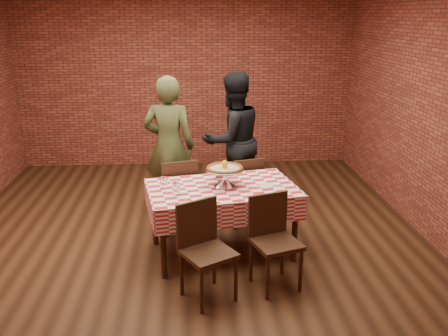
{
  "coord_description": "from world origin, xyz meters",
  "views": [
    {
      "loc": [
        0.06,
        -5.04,
        2.49
      ],
      "look_at": [
        0.4,
        -0.19,
        0.92
      ],
      "focal_mm": 38.59,
      "sensor_mm": 36.0,
      "label": 1
    }
  ],
  "objects": [
    {
      "name": "pizza_stand",
      "position": [
        0.4,
        -0.29,
        0.85
      ],
      "size": [
        0.54,
        0.54,
        0.18
      ],
      "primitive_type": null,
      "rotation": [
        0.0,
        0.0,
        0.41
      ],
      "color": "silver",
      "rests_on": "tablecloth"
    },
    {
      "name": "chair_far_left",
      "position": [
        -0.12,
        0.32,
        0.45
      ],
      "size": [
        0.52,
        0.52,
        0.9
      ],
      "primitive_type": null,
      "rotation": [
        0.0,
        0.0,
        3.4
      ],
      "color": "#37200F",
      "rests_on": "ground"
    },
    {
      "name": "chair_near_right",
      "position": [
        0.83,
        -1.05,
        0.44
      ],
      "size": [
        0.51,
        0.51,
        0.88
      ],
      "primitive_type": null,
      "rotation": [
        0.0,
        0.0,
        0.33
      ],
      "color": "#37200F",
      "rests_on": "ground"
    },
    {
      "name": "water_glass_right",
      "position": [
        -0.23,
        -0.32,
        0.82
      ],
      "size": [
        0.09,
        0.09,
        0.12
      ],
      "primitive_type": "cylinder",
      "rotation": [
        0.0,
        0.0,
        0.18
      ],
      "color": "white",
      "rests_on": "tablecloth"
    },
    {
      "name": "table",
      "position": [
        0.37,
        -0.32,
        0.38
      ],
      "size": [
        1.66,
        1.17,
        0.75
      ],
      "primitive_type": "cube",
      "rotation": [
        0.0,
        0.0,
        0.18
      ],
      "color": "#37200F",
      "rests_on": "ground"
    },
    {
      "name": "chair_far_right",
      "position": [
        0.68,
        0.46,
        0.43
      ],
      "size": [
        0.47,
        0.47,
        0.86
      ],
      "primitive_type": null,
      "rotation": [
        0.0,
        0.0,
        3.41
      ],
      "color": "#37200F",
      "rests_on": "ground"
    },
    {
      "name": "sweetener_packet_b",
      "position": [
        0.96,
        -0.38,
        0.76
      ],
      "size": [
        0.05,
        0.04,
        0.0
      ],
      "primitive_type": "cube",
      "rotation": [
        0.0,
        0.0,
        0.09
      ],
      "color": "white",
      "rests_on": "tablecloth"
    },
    {
      "name": "side_plate",
      "position": [
        0.83,
        -0.35,
        0.76
      ],
      "size": [
        0.18,
        0.18,
        0.01
      ],
      "primitive_type": "cylinder",
      "rotation": [
        0.0,
        0.0,
        0.18
      ],
      "color": "white",
      "rests_on": "tablecloth"
    },
    {
      "name": "diner_olive",
      "position": [
        -0.22,
        0.87,
        0.89
      ],
      "size": [
        0.71,
        0.52,
        1.78
      ],
      "primitive_type": "imported",
      "rotation": [
        0.0,
        0.0,
        2.99
      ],
      "color": "#465028",
      "rests_on": "ground"
    },
    {
      "name": "pizza",
      "position": [
        0.4,
        -0.29,
        0.95
      ],
      "size": [
        0.5,
        0.5,
        0.03
      ],
      "primitive_type": "cylinder",
      "rotation": [
        0.0,
        0.0,
        0.41
      ],
      "color": "beige",
      "rests_on": "pizza_stand"
    },
    {
      "name": "condiment_caddy",
      "position": [
        0.35,
        -0.04,
        0.82
      ],
      "size": [
        0.1,
        0.09,
        0.13
      ],
      "primitive_type": "cube",
      "rotation": [
        0.0,
        0.0,
        0.25
      ],
      "color": "silver",
      "rests_on": "tablecloth"
    },
    {
      "name": "lemon",
      "position": [
        0.4,
        -0.29,
        1.0
      ],
      "size": [
        0.09,
        0.09,
        0.08
      ],
      "primitive_type": "ellipsoid",
      "rotation": [
        0.0,
        0.0,
        0.41
      ],
      "color": "yellow",
      "rests_on": "pizza"
    },
    {
      "name": "sweetener_packet_a",
      "position": [
        0.93,
        -0.38,
        0.76
      ],
      "size": [
        0.06,
        0.06,
        0.0
      ],
      "primitive_type": "cube",
      "rotation": [
        0.0,
        0.0,
        0.88
      ],
      "color": "white",
      "rests_on": "tablecloth"
    },
    {
      "name": "water_glass_left",
      "position": [
        -0.1,
        -0.51,
        0.82
      ],
      "size": [
        0.09,
        0.09,
        0.12
      ],
      "primitive_type": "cylinder",
      "rotation": [
        0.0,
        0.0,
        0.18
      ],
      "color": "white",
      "rests_on": "tablecloth"
    },
    {
      "name": "diner_black",
      "position": [
        0.61,
        1.09,
        0.89
      ],
      "size": [
        1.08,
        1.0,
        1.79
      ],
      "primitive_type": "imported",
      "rotation": [
        0.0,
        0.0,
        3.61
      ],
      "color": "black",
      "rests_on": "ground"
    },
    {
      "name": "ground",
      "position": [
        0.0,
        0.0,
        0.0
      ],
      "size": [
        6.0,
        6.0,
        0.0
      ],
      "primitive_type": "plane",
      "color": "black",
      "rests_on": "ground"
    },
    {
      "name": "back_wall",
      "position": [
        0.0,
        3.0,
        1.45
      ],
      "size": [
        5.5,
        0.0,
        5.5
      ],
      "primitive_type": "plane",
      "rotation": [
        1.57,
        0.0,
        0.0
      ],
      "color": "maroon",
      "rests_on": "ground"
    },
    {
      "name": "tablecloth",
      "position": [
        0.37,
        -0.32,
        0.63
      ],
      "size": [
        1.7,
        1.21,
        0.26
      ],
      "primitive_type": null,
      "rotation": [
        0.0,
        0.0,
        0.18
      ],
      "color": "red",
      "rests_on": "table"
    },
    {
      "name": "chair_near_left",
      "position": [
        0.19,
        -1.2,
        0.45
      ],
      "size": [
        0.57,
        0.57,
        0.9
      ],
      "primitive_type": null,
      "rotation": [
        0.0,
        0.0,
        0.52
      ],
      "color": "#37200F",
      "rests_on": "ground"
    }
  ]
}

